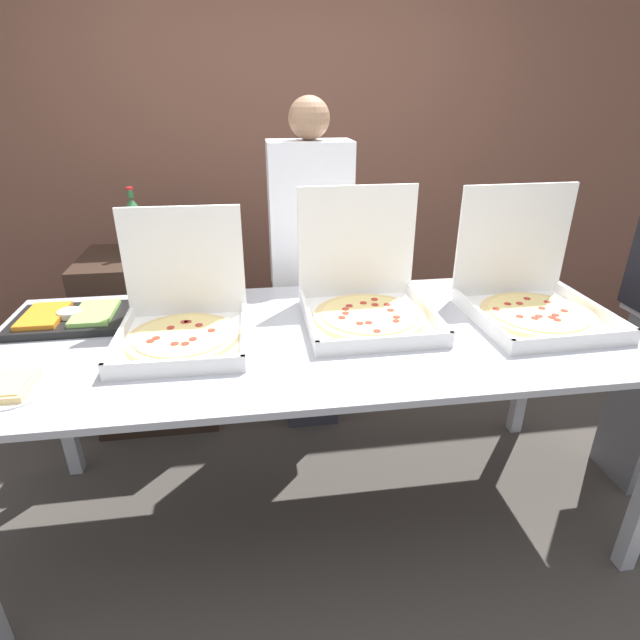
{
  "coord_description": "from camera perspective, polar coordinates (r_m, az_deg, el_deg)",
  "views": [
    {
      "loc": [
        -0.24,
        -1.68,
        1.75
      ],
      "look_at": [
        0.0,
        0.0,
        0.97
      ],
      "focal_mm": 28.0,
      "sensor_mm": 36.0,
      "label": 1
    }
  ],
  "objects": [
    {
      "name": "veggie_tray",
      "position": [
        2.19,
        -26.62,
        0.21
      ],
      "size": [
        0.42,
        0.29,
        0.05
      ],
      "color": "black",
      "rests_on": "buffet_table"
    },
    {
      "name": "paper_plate_front_right",
      "position": [
        1.79,
        -31.79,
        -6.61
      ],
      "size": [
        0.22,
        0.22,
        0.03
      ],
      "color": "white",
      "rests_on": "buffet_table"
    },
    {
      "name": "brick_wall_behind",
      "position": [
        3.41,
        -4.33,
        18.77
      ],
      "size": [
        10.0,
        0.06,
        2.8
      ],
      "color": "brown",
      "rests_on": "ground_plane"
    },
    {
      "name": "pizza_box_far_left",
      "position": [
        2.0,
        5.26,
        2.64
      ],
      "size": [
        0.5,
        0.52,
        0.49
      ],
      "rotation": [
        0.0,
        0.0,
        0.01
      ],
      "color": "white",
      "rests_on": "buffet_table"
    },
    {
      "name": "soda_can_colored",
      "position": [
        2.72,
        -14.05,
        8.63
      ],
      "size": [
        0.07,
        0.07,
        0.12
      ],
      "color": "gold",
      "rests_on": "sideboard_podium"
    },
    {
      "name": "buffet_table",
      "position": [
        1.94,
        0.0,
        -3.82
      ],
      "size": [
        2.45,
        1.0,
        0.92
      ],
      "color": "#A8AAB2",
      "rests_on": "ground_plane"
    },
    {
      "name": "sideboard_podium",
      "position": [
        2.95,
        -18.31,
        -2.03
      ],
      "size": [
        0.64,
        0.51,
        0.97
      ],
      "color": "black",
      "rests_on": "ground_plane"
    },
    {
      "name": "person_guest_plaid",
      "position": [
        2.59,
        -1.1,
        5.65
      ],
      "size": [
        0.4,
        0.22,
        1.73
      ],
      "rotation": [
        0.0,
        0.0,
        3.14
      ],
      "color": "#2D2D38",
      "rests_on": "ground_plane"
    },
    {
      "name": "soda_can_silver",
      "position": [
        2.85,
        -13.85,
        9.39
      ],
      "size": [
        0.07,
        0.07,
        0.12
      ],
      "color": "silver",
      "rests_on": "sideboard_podium"
    },
    {
      "name": "pizza_box_near_right",
      "position": [
        1.89,
        -15.39,
        0.22
      ],
      "size": [
        0.46,
        0.48,
        0.45
      ],
      "rotation": [
        0.0,
        0.0,
        -0.02
      ],
      "color": "white",
      "rests_on": "buffet_table"
    },
    {
      "name": "soda_bottle",
      "position": [
        2.78,
        -20.36,
        10.08
      ],
      "size": [
        0.09,
        0.09,
        0.35
      ],
      "color": "#2D6638",
      "rests_on": "sideboard_podium"
    },
    {
      "name": "pizza_box_near_left",
      "position": [
        2.18,
        22.97,
        2.62
      ],
      "size": [
        0.51,
        0.53,
        0.49
      ],
      "rotation": [
        0.0,
        0.0,
        0.03
      ],
      "color": "white",
      "rests_on": "buffet_table"
    },
    {
      "name": "ground_plane",
      "position": [
        2.44,
        0.0,
        -21.09
      ],
      "size": [
        16.0,
        16.0,
        0.0
      ],
      "primitive_type": "plane",
      "color": "#423D38"
    }
  ]
}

